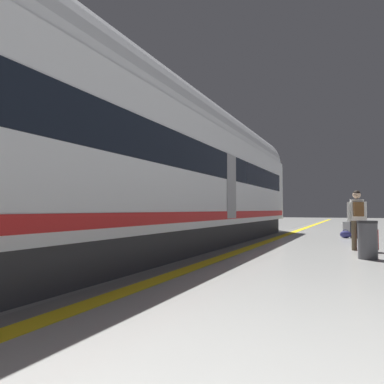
{
  "coord_description": "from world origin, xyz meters",
  "views": [
    {
      "loc": [
        1.91,
        2.0,
        1.17
      ],
      "look_at": [
        -0.53,
        7.57,
        1.46
      ],
      "focal_mm": 35.4,
      "sensor_mm": 36.0,
      "label": 1
    }
  ],
  "objects": [
    {
      "name": "suitcase_far",
      "position": [
        1.45,
        21.29,
        0.33
      ],
      "size": [
        0.4,
        0.26,
        0.6
      ],
      "color": "#9E9EA3",
      "rests_on": "ground"
    },
    {
      "name": "suitcase_near",
      "position": [
        2.21,
        13.65,
        0.34
      ],
      "size": [
        0.42,
        0.31,
        0.63
      ],
      "color": "#A51E1E",
      "rests_on": "ground"
    },
    {
      "name": "safety_line_strip",
      "position": [
        -1.17,
        10.0,
        0.0
      ],
      "size": [
        0.36,
        80.0,
        0.01
      ],
      "primitive_type": "cube",
      "color": "yellow",
      "rests_on": "ground"
    },
    {
      "name": "high_speed_train",
      "position": [
        -3.18,
        6.54,
        2.51
      ],
      "size": [
        2.94,
        35.28,
        4.97
      ],
      "color": "#38383D",
      "rests_on": "ground"
    },
    {
      "name": "passenger_far",
      "position": [
        1.77,
        21.48,
        0.93
      ],
      "size": [
        0.48,
        0.27,
        1.6
      ],
      "color": "brown",
      "rests_on": "ground"
    },
    {
      "name": "duffel_bag_mid",
      "position": [
        1.44,
        18.84,
        0.15
      ],
      "size": [
        0.44,
        0.26,
        0.36
      ],
      "color": "navy",
      "rests_on": "ground"
    },
    {
      "name": "passenger_mid",
      "position": [
        1.75,
        18.97,
        0.94
      ],
      "size": [
        0.48,
        0.36,
        1.58
      ],
      "color": "black",
      "rests_on": "ground"
    },
    {
      "name": "passenger_near",
      "position": [
        1.9,
        13.91,
        1.03
      ],
      "size": [
        0.53,
        0.39,
        1.73
      ],
      "color": "brown",
      "rests_on": "ground"
    },
    {
      "name": "waste_bin",
      "position": [
        2.12,
        11.95,
        0.46
      ],
      "size": [
        0.46,
        0.46,
        0.91
      ],
      "color": "#4C4C51",
      "rests_on": "ground"
    },
    {
      "name": "tactile_edge_band",
      "position": [
        -1.45,
        10.0,
        0.0
      ],
      "size": [
        0.53,
        80.0,
        0.01
      ],
      "primitive_type": "cube",
      "color": "slate",
      "rests_on": "ground"
    }
  ]
}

